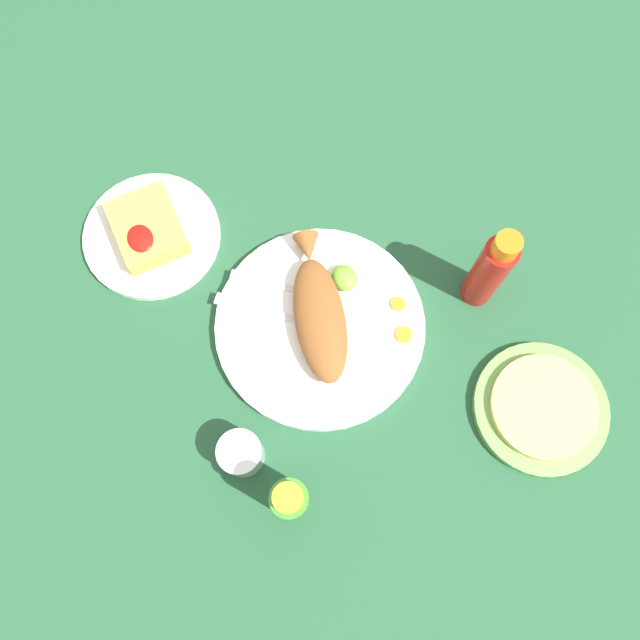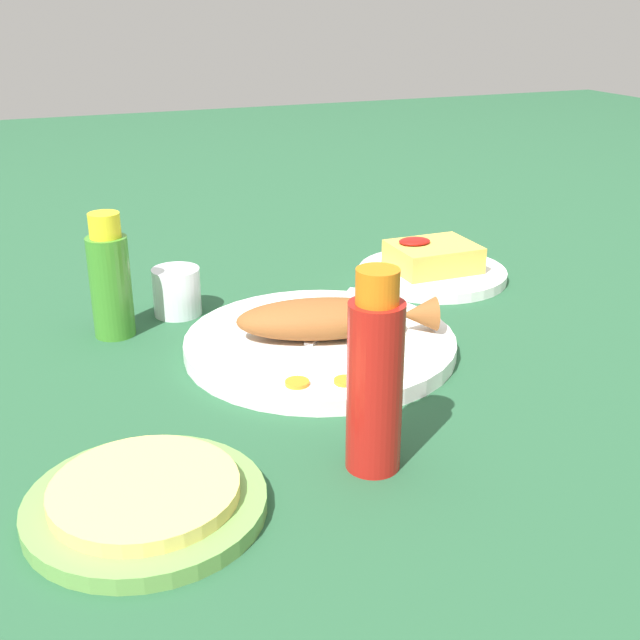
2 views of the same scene
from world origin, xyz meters
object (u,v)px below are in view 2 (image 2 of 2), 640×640
main_plate (320,344)px  side_plate_fries (432,274)px  fork_near (338,311)px  fork_far (371,318)px  hot_sauce_bottle_green (110,280)px  salt_cup (177,294)px  hot_sauce_bottle_red (375,378)px  fried_fish (330,318)px  tortilla_plate (146,505)px

main_plate → side_plate_fries: bearing=-144.4°
fork_near → fork_far: 0.04m
hot_sauce_bottle_green → salt_cup: bearing=-156.2°
salt_cup → side_plate_fries: bearing=179.9°
fork_near → hot_sauce_bottle_red: 0.31m
fork_far → salt_cup: (0.20, -0.15, 0.01)m
fried_fish → fork_near: size_ratio=1.54×
main_plate → tortilla_plate: main_plate is taller
fried_fish → fork_far: (-0.06, -0.03, -0.02)m
main_plate → hot_sauce_bottle_red: size_ratio=1.71×
main_plate → hot_sauce_bottle_green: (0.20, -0.13, 0.06)m
hot_sauce_bottle_red → salt_cup: (0.08, -0.40, -0.06)m
hot_sauce_bottle_green → side_plate_fries: size_ratio=0.71×
fork_far → hot_sauce_bottle_green: bearing=106.5°
hot_sauce_bottle_red → hot_sauce_bottle_green: 0.40m
main_plate → fork_near: size_ratio=2.02×
fork_far → main_plate: bearing=146.6°
hot_sauce_bottle_red → fork_far: bearing=-114.9°
fried_fish → hot_sauce_bottle_green: 0.26m
fork_near → fork_far: bearing=-102.4°
hot_sauce_bottle_red → tortilla_plate: bearing=-1.5°
main_plate → side_plate_fries: size_ratio=1.46×
fork_far → salt_cup: salt_cup is taller
side_plate_fries → tortilla_plate: (0.47, 0.40, 0.00)m
main_plate → fork_near: 0.08m
fried_fish → salt_cup: bearing=-37.4°
fried_fish → tortilla_plate: fried_fish is taller
fork_far → tortilla_plate: (0.31, 0.25, -0.01)m
hot_sauce_bottle_green → side_plate_fries: bearing=-175.4°
salt_cup → tortilla_plate: salt_cup is taller
hot_sauce_bottle_red → side_plate_fries: bearing=-125.1°
main_plate → fork_near: (-0.05, -0.06, 0.01)m
fried_fish → tortilla_plate: bearing=57.8°
fried_fish → salt_cup: fried_fish is taller
hot_sauce_bottle_red → side_plate_fries: size_ratio=0.85×
hot_sauce_bottle_green → side_plate_fries: (-0.44, -0.04, -0.06)m
fork_near → main_plate: bearing=-177.4°
fork_far → hot_sauce_bottle_green: 0.30m
hot_sauce_bottle_green → side_plate_fries: hot_sauce_bottle_green is taller
fried_fish → fork_far: size_ratio=1.49×
hot_sauce_bottle_red → main_plate: bearing=-101.1°
side_plate_fries → tortilla_plate: same height
tortilla_plate → hot_sauce_bottle_green: bearing=-95.0°
fork_near → salt_cup: (0.17, -0.11, 0.01)m
hot_sauce_bottle_green → tortilla_plate: bearing=85.0°
hot_sauce_bottle_red → salt_cup: bearing=-79.3°
main_plate → fried_fish: 0.03m
main_plate → side_plate_fries: (-0.24, -0.17, -0.00)m
fried_fish → side_plate_fries: fried_fish is taller
main_plate → fried_fish: size_ratio=1.32×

